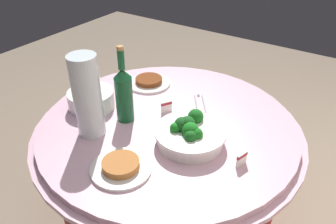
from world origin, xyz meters
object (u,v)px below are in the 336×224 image
object	(u,v)px
wine_bottle	(124,93)
food_plate_stir_fry	(149,82)
label_placard_front	(166,106)
label_placard_mid	(242,159)
broccoli_bowl	(190,134)
plate_stack	(91,99)
serving_tongs	(200,103)
food_plate_peanuts	(121,167)
decorative_fruit_vase	(88,101)

from	to	relation	value
wine_bottle	food_plate_stir_fry	size ratio (longest dim) A/B	1.53
label_placard_front	label_placard_mid	xyz separation A→B (m)	(0.14, 0.42, 0.00)
broccoli_bowl	plate_stack	bearing A→B (deg)	-87.51
serving_tongs	food_plate_stir_fry	size ratio (longest dim) A/B	0.71
food_plate_stir_fry	label_placard_mid	distance (m)	0.71
wine_bottle	food_plate_peanuts	world-z (taller)	wine_bottle
broccoli_bowl	wine_bottle	xyz separation A→B (m)	(0.01, -0.32, 0.09)
food_plate_peanuts	label_placard_front	bearing A→B (deg)	-169.28
serving_tongs	label_placard_mid	world-z (taller)	label_placard_mid
food_plate_stir_fry	decorative_fruit_vase	bearing A→B (deg)	6.83
broccoli_bowl	serving_tongs	world-z (taller)	broccoli_bowl
plate_stack	label_placard_mid	distance (m)	0.73
broccoli_bowl	label_placard_mid	distance (m)	0.22
broccoli_bowl	decorative_fruit_vase	distance (m)	0.41
decorative_fruit_vase	food_plate_peanuts	world-z (taller)	decorative_fruit_vase
food_plate_stir_fry	food_plate_peanuts	xyz separation A→B (m)	(0.57, 0.30, 0.00)
broccoli_bowl	plate_stack	world-z (taller)	broccoli_bowl
serving_tongs	food_plate_peanuts	bearing A→B (deg)	-1.64
broccoli_bowl	decorative_fruit_vase	size ratio (longest dim) A/B	0.82
food_plate_peanuts	label_placard_front	world-z (taller)	label_placard_front
plate_stack	food_plate_stir_fry	xyz separation A→B (m)	(-0.32, 0.09, -0.03)
broccoli_bowl	serving_tongs	size ratio (longest dim) A/B	1.80
wine_bottle	label_placard_mid	distance (m)	0.55
broccoli_bowl	wine_bottle	world-z (taller)	wine_bottle
broccoli_bowl	food_plate_stir_fry	xyz separation A→B (m)	(-0.30, -0.42, -0.03)
decorative_fruit_vase	label_placard_front	distance (m)	0.36
decorative_fruit_vase	food_plate_stir_fry	size ratio (longest dim) A/B	1.55
plate_stack	label_placard_front	size ratio (longest dim) A/B	3.82
wine_bottle	serving_tongs	size ratio (longest dim) A/B	2.16
serving_tongs	food_plate_stir_fry	bearing A→B (deg)	-94.00
wine_bottle	food_plate_stir_fry	distance (m)	0.35
wine_bottle	food_plate_peanuts	xyz separation A→B (m)	(0.26, 0.19, -0.11)
label_placard_mid	broccoli_bowl	bearing A→B (deg)	-92.62
label_placard_mid	food_plate_stir_fry	bearing A→B (deg)	-115.69
broccoli_bowl	serving_tongs	xyz separation A→B (m)	(-0.28, -0.11, -0.04)
wine_bottle	label_placard_front	xyz separation A→B (m)	(-0.14, 0.12, -0.10)
plate_stack	wine_bottle	world-z (taller)	wine_bottle
broccoli_bowl	plate_stack	distance (m)	0.51
plate_stack	label_placard_mid	xyz separation A→B (m)	(-0.01, 0.73, -0.01)
plate_stack	decorative_fruit_vase	distance (m)	0.23
label_placard_front	broccoli_bowl	bearing A→B (deg)	56.58
label_placard_front	label_placard_mid	distance (m)	0.44
serving_tongs	food_plate_stir_fry	xyz separation A→B (m)	(-0.02, -0.32, 0.01)
decorative_fruit_vase	label_placard_front	world-z (taller)	decorative_fruit_vase
wine_bottle	label_placard_mid	world-z (taller)	wine_bottle
food_plate_peanuts	label_placard_mid	xyz separation A→B (m)	(-0.26, 0.34, 0.02)
decorative_fruit_vase	label_placard_mid	bearing A→B (deg)	104.57
food_plate_stir_fry	food_plate_peanuts	bearing A→B (deg)	27.82
food_plate_peanuts	label_placard_front	distance (m)	0.41
wine_bottle	food_plate_stir_fry	xyz separation A→B (m)	(-0.31, -0.11, -0.12)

